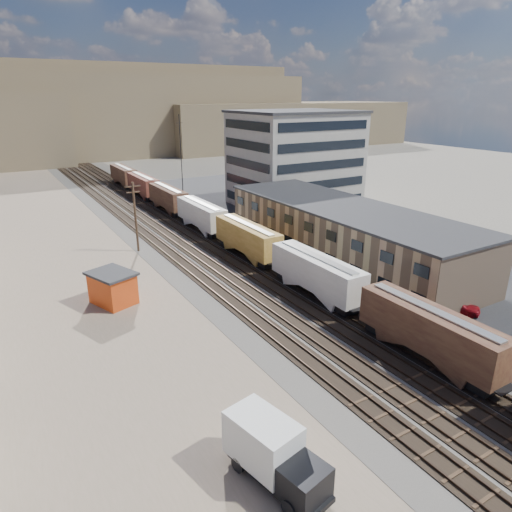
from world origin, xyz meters
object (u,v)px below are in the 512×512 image
freight_train (222,225)px  box_truck (273,452)px  maintenance_shed (113,287)px  parked_car_red (456,306)px  parked_car_blue (294,218)px  utility_pole_north (135,215)px

freight_train → box_truck: size_ratio=16.70×
maintenance_shed → parked_car_red: bearing=-34.6°
freight_train → maintenance_shed: (-19.84, -13.09, -0.97)m
parked_car_red → parked_car_blue: (6.41, 37.82, -0.03)m
box_truck → parked_car_red: (28.00, 8.34, -1.06)m
parked_car_red → parked_car_blue: size_ratio=0.84×
freight_train → box_truck: 45.71m
parked_car_red → utility_pole_north: bearing=89.6°
maintenance_shed → parked_car_red: maintenance_shed is taller
freight_train → utility_pole_north: (-12.30, 2.55, 2.50)m
box_truck → parked_car_blue: (34.41, 46.16, -1.09)m
parked_car_red → maintenance_shed: bearing=113.4°
utility_pole_north → box_truck: bearing=-97.5°
maintenance_shed → parked_car_blue: (36.13, 17.29, -1.07)m
parked_car_red → parked_car_blue: 38.36m
parked_car_blue → box_truck: bearing=-157.2°
freight_train → parked_car_blue: size_ratio=22.02×
freight_train → parked_car_blue: 16.94m
maintenance_shed → parked_car_blue: size_ratio=1.08×
box_truck → parked_car_blue: bearing=53.3°
utility_pole_north → parked_car_red: size_ratio=2.18×
utility_pole_north → parked_car_blue: bearing=3.3°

